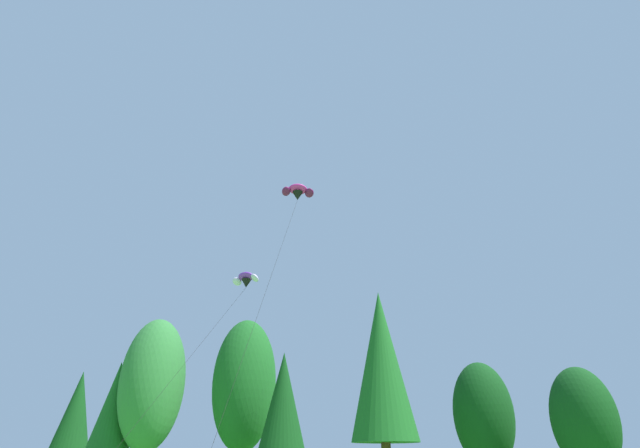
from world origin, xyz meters
name	(u,v)px	position (x,y,z in m)	size (l,w,h in m)	color
treeline_tree_a	(75,414)	(-33.84, 44.86, 7.16)	(4.11, 4.11, 11.43)	#472D19
treeline_tree_b	(114,408)	(-26.12, 42.35, 7.18)	(4.12, 4.12, 11.47)	#472D19
treeline_tree_c	(152,383)	(-22.62, 43.09, 9.34)	(5.96, 5.96, 15.42)	#472D19
treeline_tree_d	(244,384)	(-15.09, 47.20, 9.38)	(5.98, 5.98, 15.50)	#472D19
treeline_tree_e	(283,403)	(-9.14, 43.99, 7.07)	(4.08, 4.08, 11.29)	#472D19
treeline_tree_f	(382,363)	(0.23, 42.09, 9.38)	(4.89, 4.89, 14.97)	#472D19
treeline_tree_g	(483,415)	(6.65, 46.15, 5.83)	(4.40, 4.40, 9.63)	#472D19
treeline_tree_h	(584,420)	(13.21, 42.97, 5.05)	(4.05, 4.05, 8.35)	#472D19
parafoil_kite_high_purple	(246,280)	(-6.58, 33.18, 14.16)	(2.68, 13.01, 13.14)	purple
parafoil_kite_mid_magenta	(298,192)	(-1.43, 30.78, 18.77)	(2.96, 11.68, 18.18)	#D12893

